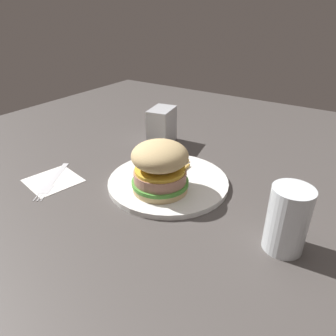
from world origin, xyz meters
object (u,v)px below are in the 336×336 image
(napkin_dispenser, at_px, (162,126))
(fries_pile, at_px, (174,167))
(sandwich, at_px, (160,166))
(napkin, at_px, (53,180))
(plate, at_px, (168,182))
(drink_glass, at_px, (287,223))
(fork, at_px, (53,180))

(napkin_dispenser, bearing_deg, fries_pile, -148.13)
(sandwich, xyz_separation_m, napkin, (-0.09, 0.24, -0.07))
(plate, relative_size, drink_glass, 2.34)
(fries_pile, height_order, napkin, fries_pile)
(plate, xyz_separation_m, fries_pile, (0.05, 0.02, 0.01))
(sandwich, height_order, napkin_dispenser, sandwich)
(napkin_dispenser, bearing_deg, napkin, 154.00)
(sandwich, distance_m, napkin, 0.27)
(napkin, bearing_deg, plate, -59.80)
(fries_pile, bearing_deg, plate, -162.43)
(drink_glass, bearing_deg, plate, 76.42)
(plate, xyz_separation_m, fork, (-0.14, 0.23, -0.00))
(fork, distance_m, napkin_dispenser, 0.34)
(napkin, bearing_deg, drink_glass, -82.27)
(sandwich, xyz_separation_m, drink_glass, (-0.02, -0.27, -0.02))
(fork, relative_size, napkin_dispenser, 1.52)
(fries_pile, relative_size, napkin, 0.92)
(fries_pile, bearing_deg, sandwich, -165.52)
(fries_pile, relative_size, fork, 0.64)
(sandwich, bearing_deg, plate, 10.72)
(napkin, distance_m, drink_glass, 0.52)
(sandwich, height_order, napkin, sandwich)
(napkin, xyz_separation_m, napkin_dispenser, (0.33, -0.09, 0.05))
(fries_pile, bearing_deg, napkin, 130.62)
(fries_pile, relative_size, napkin_dispenser, 0.97)
(fries_pile, xyz_separation_m, fork, (-0.19, 0.22, -0.01))
(napkin, bearing_deg, fries_pile, -49.38)
(plate, distance_m, napkin_dispenser, 0.25)
(napkin, relative_size, drink_glass, 0.94)
(napkin_dispenser, bearing_deg, sandwich, -157.63)
(plate, distance_m, fries_pile, 0.05)
(fries_pile, bearing_deg, fork, 130.93)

